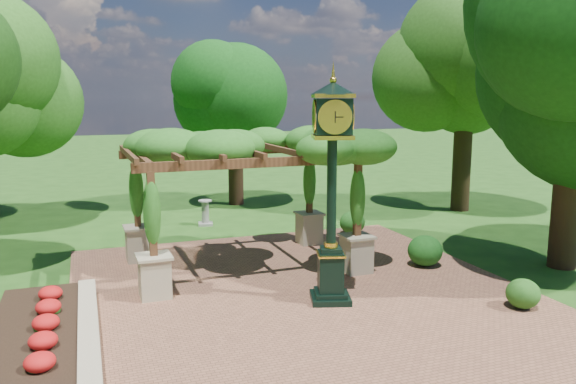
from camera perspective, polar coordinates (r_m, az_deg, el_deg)
name	(u,v)px	position (r m, az deg, el deg)	size (l,w,h in m)	color
ground	(330,319)	(11.65, 4.32, -12.69)	(120.00, 120.00, 0.00)	#1E4714
brick_plaza	(311,301)	(12.50, 2.40, -11.00)	(10.00, 12.00, 0.04)	brown
border_wall	(89,332)	(11.14, -19.60, -13.23)	(0.35, 5.00, 0.40)	#C6B793
flower_bed	(35,340)	(11.19, -24.33, -13.54)	(1.50, 5.00, 0.36)	red
pedestal_clock	(332,172)	(11.80, 4.49, 2.02)	(1.18, 1.18, 4.79)	black
pergola	(243,153)	(14.34, -4.63, 3.94)	(5.90, 3.78, 3.67)	tan
sundial	(205,214)	(19.78, -8.39, -2.25)	(0.57, 0.57, 0.89)	gray
shrub_front	(523,294)	(12.92, 22.77, -9.50)	(0.70, 0.70, 0.63)	#215217
shrub_mid	(425,251)	(15.21, 13.75, -5.81)	(0.90, 0.90, 0.81)	#164914
shrub_back	(352,223)	(18.32, 6.55, -3.10)	(0.82, 0.82, 0.74)	#205819
tree_north	(235,87)	(23.17, -5.46, 10.53)	(3.72, 3.72, 7.02)	#301E13
tree_east_far	(467,53)	(22.92, 17.77, 13.30)	(4.59, 4.59, 8.84)	#2F2212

